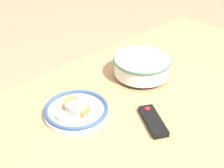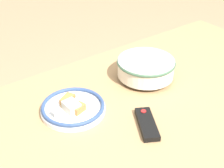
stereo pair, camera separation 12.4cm
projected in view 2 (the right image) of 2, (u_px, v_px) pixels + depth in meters
dining_table at (154, 109)px, 1.32m from camera, size 1.53×0.83×0.78m
noodle_bowl at (146, 67)px, 1.34m from camera, size 0.25×0.25×0.09m
food_plate at (73, 107)px, 1.16m from camera, size 0.24×0.24×0.05m
tv_remote at (147, 124)px, 1.09m from camera, size 0.13×0.17×0.02m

